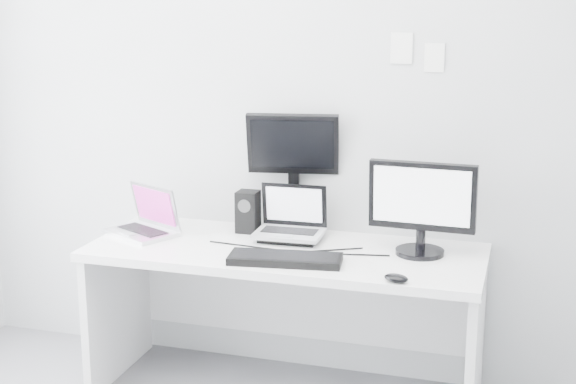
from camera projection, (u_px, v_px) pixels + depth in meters
The scene contains 11 objects.
back_wall at pixel (306, 104), 3.95m from camera, with size 3.60×3.60×0.00m, color silver.
desk at pixel (285, 323), 3.85m from camera, with size 1.80×0.70×0.73m, color white.
macbook at pixel (139, 210), 3.95m from camera, with size 0.33×0.25×0.25m, color silver.
speaker at pixel (248, 212), 4.00m from camera, with size 0.10×0.10×0.20m, color black.
dell_laptop at pixel (289, 214), 3.85m from camera, with size 0.32×0.25×0.26m, color #B3B6BB.
rear_monitor at pixel (293, 170), 3.99m from camera, with size 0.44×0.16×0.60m, color black.
samsung_monitor at pixel (421, 207), 3.63m from camera, with size 0.47×0.22×0.43m, color black.
keyboard at pixel (285, 259), 3.56m from camera, with size 0.49×0.17×0.03m, color black.
mouse at pixel (396, 278), 3.31m from camera, with size 0.10×0.07×0.03m, color black.
wall_note_0 at pixel (401, 48), 3.75m from camera, with size 0.10×0.00×0.14m, color white.
wall_note_1 at pixel (434, 58), 3.72m from camera, with size 0.09×0.00×0.13m, color white.
Camera 1 is at (1.05, -2.20, 1.85)m, focal length 51.51 mm.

